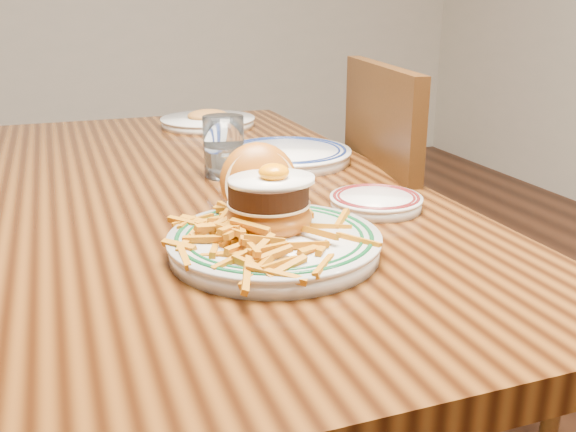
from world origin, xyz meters
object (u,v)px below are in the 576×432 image
object	(u,v)px
main_plate	(272,224)
side_plate	(376,201)
chair_right	(425,253)
table	(196,225)

from	to	relation	value
main_plate	side_plate	bearing A→B (deg)	33.91
chair_right	table	bearing A→B (deg)	10.85
table	chair_right	bearing A→B (deg)	1.60
table	side_plate	size ratio (longest dim) A/B	9.48
chair_right	side_plate	bearing A→B (deg)	53.20
table	chair_right	world-z (taller)	chair_right
table	main_plate	xyz separation A→B (m)	(0.03, -0.39, 0.13)
chair_right	main_plate	size ratio (longest dim) A/B	2.99
table	side_plate	distance (m)	0.39
table	chair_right	distance (m)	0.58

